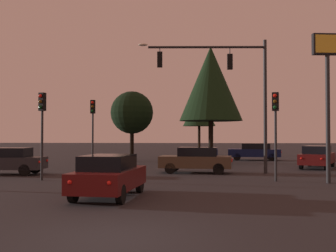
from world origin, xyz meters
name	(u,v)px	position (x,y,z in m)	size (l,w,h in m)	color
ground_plane	(174,162)	(0.00, 24.50, 0.00)	(168.00, 168.00, 0.00)	#262326
traffic_signal_mast_arm	(230,80)	(3.74, 14.93, 5.48)	(7.49, 0.66, 7.80)	#232326
traffic_light_corner_left	(93,120)	(-5.09, 17.83, 3.24)	(0.31, 0.35, 4.59)	#232326
traffic_light_corner_right	(275,118)	(5.61, 11.12, 3.06)	(0.36, 0.39, 4.31)	#232326
traffic_light_median	(42,118)	(-5.87, 10.85, 3.08)	(0.36, 0.39, 4.34)	#232326
car_nearside_lane	(109,175)	(-1.38, 5.66, 0.79)	(2.19, 4.30, 1.52)	#4C0F0F
car_crossing_left	(196,160)	(1.79, 15.22, 0.79)	(4.40, 2.19, 1.52)	#473828
car_crossing_right	(6,161)	(-8.98, 13.59, 0.79)	(4.43, 1.77, 1.52)	#232328
car_far_lane	(254,151)	(7.06, 27.83, 0.80)	(4.75, 2.21, 1.52)	#0F1947
car_parked_lot	(317,156)	(9.99, 19.18, 0.80)	(3.55, 4.85, 1.52)	#4C0F0F
store_sign_illuminated	(328,73)	(7.89, 10.50, 5.11)	(1.42, 0.42, 6.98)	#232326
tree_left_far	(211,84)	(2.99, 23.20, 6.32)	(4.97, 4.97, 9.30)	black
tree_center_horizon	(132,113)	(-3.65, 25.59, 4.17)	(3.66, 3.66, 6.01)	black
tree_right_cluster	(199,110)	(2.25, 36.65, 5.11)	(3.67, 3.67, 6.98)	black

